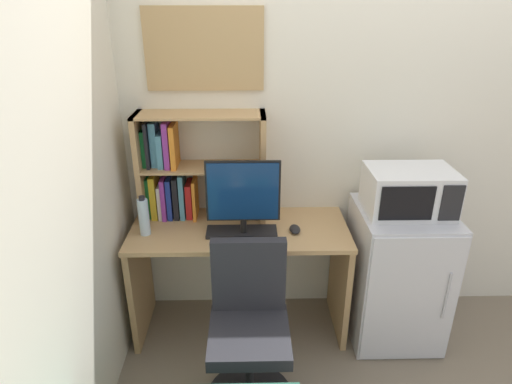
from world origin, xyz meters
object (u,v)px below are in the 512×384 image
(hutch_bookshelf, at_px, (183,169))
(keyboard, at_px, (242,232))
(monitor, at_px, (243,195))
(wall_corkboard, at_px, (204,49))
(computer_mouse, at_px, (295,229))
(mini_fridge, at_px, (396,274))
(microwave, at_px, (409,191))
(water_bottle, at_px, (144,217))
(desk_chair, at_px, (249,336))

(hutch_bookshelf, distance_m, keyboard, 0.53)
(monitor, distance_m, keyboard, 0.25)
(keyboard, height_order, wall_corkboard, wall_corkboard)
(hutch_bookshelf, distance_m, computer_mouse, 0.78)
(monitor, distance_m, computer_mouse, 0.39)
(keyboard, height_order, mini_fridge, mini_fridge)
(monitor, relative_size, microwave, 0.95)
(microwave, height_order, wall_corkboard, wall_corkboard)
(monitor, distance_m, water_bottle, 0.60)
(desk_chair, bearing_deg, keyboard, 94.55)
(computer_mouse, distance_m, mini_fridge, 0.73)
(microwave, bearing_deg, computer_mouse, -179.86)
(desk_chair, xyz_separation_m, wall_corkboard, (-0.24, 0.82, 1.36))
(water_bottle, xyz_separation_m, mini_fridge, (1.54, 0.01, -0.43))
(wall_corkboard, bearing_deg, keyboard, -58.52)
(keyboard, distance_m, microwave, 1.00)
(water_bottle, bearing_deg, mini_fridge, 0.23)
(keyboard, height_order, desk_chair, desk_chair)
(monitor, relative_size, wall_corkboard, 0.68)
(monitor, bearing_deg, wall_corkboard, 121.57)
(computer_mouse, distance_m, microwave, 0.70)
(water_bottle, xyz_separation_m, desk_chair, (0.61, -0.49, -0.46))
(keyboard, xyz_separation_m, mini_fridge, (0.97, 0.01, -0.32))
(hutch_bookshelf, relative_size, computer_mouse, 7.09)
(computer_mouse, bearing_deg, hutch_bookshelf, 161.48)
(keyboard, bearing_deg, hutch_bookshelf, 146.51)
(computer_mouse, bearing_deg, keyboard, -178.00)
(monitor, height_order, water_bottle, monitor)
(water_bottle, height_order, microwave, microwave)
(keyboard, relative_size, water_bottle, 1.71)
(mini_fridge, height_order, wall_corkboard, wall_corkboard)
(water_bottle, bearing_deg, wall_corkboard, 41.92)
(microwave, bearing_deg, keyboard, -179.25)
(keyboard, distance_m, desk_chair, 0.60)
(microwave, distance_m, wall_corkboard, 1.43)
(desk_chair, bearing_deg, hutch_bookshelf, 118.85)
(keyboard, bearing_deg, monitor, -56.81)
(microwave, bearing_deg, monitor, -178.21)
(microwave, bearing_deg, desk_chair, -151.89)
(mini_fridge, xyz_separation_m, wall_corkboard, (-1.17, 0.32, 1.32))
(computer_mouse, relative_size, water_bottle, 0.44)
(computer_mouse, xyz_separation_m, wall_corkboard, (-0.52, 0.32, 1.00))
(monitor, distance_m, wall_corkboard, 0.86)
(keyboard, xyz_separation_m, computer_mouse, (0.32, 0.01, 0.01))
(desk_chair, bearing_deg, wall_corkboard, 106.49)
(computer_mouse, height_order, microwave, microwave)
(water_bottle, xyz_separation_m, microwave, (1.54, 0.01, 0.14))
(keyboard, distance_m, wall_corkboard, 1.08)
(water_bottle, relative_size, mini_fridge, 0.28)
(wall_corkboard, bearing_deg, hutch_bookshelf, -148.93)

